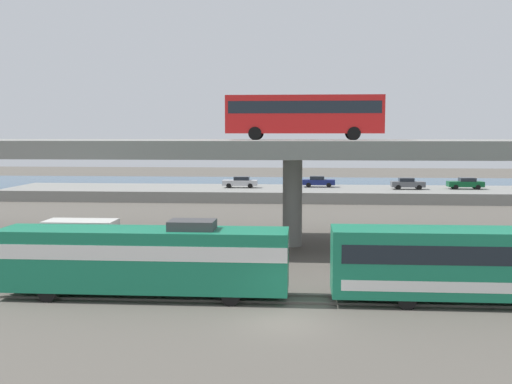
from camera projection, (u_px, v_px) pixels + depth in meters
name	position (u px, v px, depth m)	size (l,w,h in m)	color
ground_plane	(284.00, 323.00, 28.94)	(260.00, 260.00, 0.00)	#565149
rail_strip_near	(286.00, 303.00, 32.18)	(110.00, 0.12, 0.12)	#59544C
rail_strip_far	(287.00, 295.00, 33.64)	(110.00, 0.12, 0.12)	#59544C
train_locomotive	(130.00, 257.00, 33.34)	(16.37, 3.04, 4.18)	#197A56
highway_overpass	(293.00, 150.00, 48.10)	(96.00, 12.73, 8.21)	gray
transit_bus_on_overpass	(304.00, 113.00, 48.24)	(12.00, 2.68, 3.40)	red
service_truck_west	(94.00, 241.00, 41.17)	(6.80, 2.46, 3.04)	#9E998C
pier_parking_lot	(297.00, 194.00, 83.48)	(77.56, 12.81, 1.40)	gray
parked_car_0	(240.00, 182.00, 84.25)	(4.65, 1.85, 1.50)	#B7B7BC
parked_car_1	(408.00, 183.00, 81.86)	(4.30, 1.85, 1.50)	#515459
parked_car_2	(318.00, 181.00, 85.29)	(4.39, 1.88, 1.50)	navy
parked_car_3	(466.00, 183.00, 82.16)	(4.56, 1.94, 1.50)	#0C4C26
harbor_water	(298.00, 185.00, 106.38)	(140.00, 36.00, 0.01)	#2D5170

